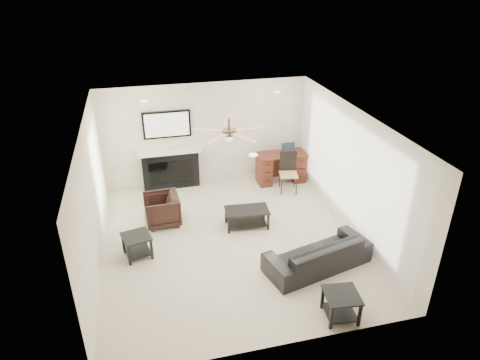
{
  "coord_description": "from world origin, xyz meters",
  "views": [
    {
      "loc": [
        -1.54,
        -6.91,
        4.94
      ],
      "look_at": [
        0.23,
        0.23,
        1.2
      ],
      "focal_mm": 32.0,
      "sensor_mm": 36.0,
      "label": 1
    }
  ],
  "objects_px": {
    "desk": "(281,168)",
    "sofa": "(318,253)",
    "armchair": "(162,210)",
    "fireplace_unit": "(169,151)",
    "coffee_table": "(247,218)"
  },
  "relations": [
    {
      "from": "desk",
      "to": "sofa",
      "type": "bearing_deg",
      "value": -97.61
    },
    {
      "from": "armchair",
      "to": "desk",
      "type": "relative_size",
      "value": 0.59
    },
    {
      "from": "sofa",
      "to": "fireplace_unit",
      "type": "xyz_separation_m",
      "value": [
        -2.24,
        3.76,
        0.67
      ]
    },
    {
      "from": "armchair",
      "to": "fireplace_unit",
      "type": "height_order",
      "value": "fireplace_unit"
    },
    {
      "from": "sofa",
      "to": "armchair",
      "type": "bearing_deg",
      "value": -53.8
    },
    {
      "from": "armchair",
      "to": "fireplace_unit",
      "type": "distance_m",
      "value": 1.77
    },
    {
      "from": "armchair",
      "to": "fireplace_unit",
      "type": "xyz_separation_m",
      "value": [
        0.36,
        1.61,
        0.63
      ]
    },
    {
      "from": "coffee_table",
      "to": "fireplace_unit",
      "type": "bearing_deg",
      "value": 126.37
    },
    {
      "from": "fireplace_unit",
      "to": "armchair",
      "type": "bearing_deg",
      "value": -102.47
    },
    {
      "from": "sofa",
      "to": "coffee_table",
      "type": "distance_m",
      "value": 1.84
    },
    {
      "from": "coffee_table",
      "to": "desk",
      "type": "xyz_separation_m",
      "value": [
        1.35,
        1.8,
        0.18
      ]
    },
    {
      "from": "armchair",
      "to": "coffee_table",
      "type": "relative_size",
      "value": 0.8
    },
    {
      "from": "sofa",
      "to": "fireplace_unit",
      "type": "distance_m",
      "value": 4.43
    },
    {
      "from": "coffee_table",
      "to": "desk",
      "type": "bearing_deg",
      "value": 57.62
    },
    {
      "from": "sofa",
      "to": "fireplace_unit",
      "type": "height_order",
      "value": "fireplace_unit"
    }
  ]
}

